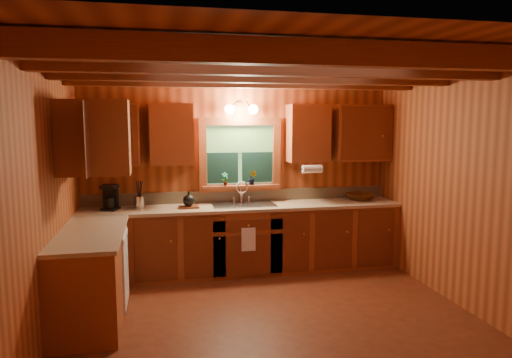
{
  "coord_description": "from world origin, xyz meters",
  "views": [
    {
      "loc": [
        -1.08,
        -4.39,
        2.03
      ],
      "look_at": [
        0.0,
        0.8,
        1.35
      ],
      "focal_mm": 32.75,
      "sensor_mm": 36.0,
      "label": 1
    }
  ],
  "objects": [
    {
      "name": "upper_cabinets",
      "position": [
        -0.56,
        1.42,
        1.84
      ],
      "size": [
        4.19,
        1.77,
        0.78
      ],
      "color": "brown",
      "rests_on": "room"
    },
    {
      "name": "utensil_crock",
      "position": [
        -1.35,
        1.67,
        0.99
      ],
      "size": [
        0.12,
        0.12,
        0.35
      ],
      "rotation": [
        0.0,
        0.0,
        0.18
      ],
      "color": "silver",
      "rests_on": "countertop"
    },
    {
      "name": "window",
      "position": [
        0.0,
        1.87,
        1.53
      ],
      "size": [
        1.12,
        0.08,
        1.0
      ],
      "color": "brown",
      "rests_on": "room"
    },
    {
      "name": "base_cabinets",
      "position": [
        -0.49,
        1.28,
        0.43
      ],
      "size": [
        4.2,
        2.22,
        0.86
      ],
      "color": "brown",
      "rests_on": "ground"
    },
    {
      "name": "potted_plant_right",
      "position": [
        0.16,
        1.81,
        1.24
      ],
      "size": [
        0.13,
        0.12,
        0.2
      ],
      "primitive_type": "imported",
      "rotation": [
        0.0,
        0.0,
        -0.34
      ],
      "color": "#612914",
      "rests_on": "window_sill"
    },
    {
      "name": "countertop",
      "position": [
        -0.48,
        1.29,
        0.88
      ],
      "size": [
        4.2,
        2.24,
        0.04
      ],
      "color": "tan",
      "rests_on": "base_cabinets"
    },
    {
      "name": "window_sill",
      "position": [
        0.0,
        1.82,
        1.12
      ],
      "size": [
        1.06,
        0.14,
        0.04
      ],
      "primitive_type": "cube",
      "color": "brown",
      "rests_on": "room"
    },
    {
      "name": "ceiling_beams",
      "position": [
        0.0,
        0.0,
        2.49
      ],
      "size": [
        4.2,
        2.54,
        0.18
      ],
      "color": "brown",
      "rests_on": "room"
    },
    {
      "name": "cutting_board",
      "position": [
        -0.72,
        1.56,
        0.91
      ],
      "size": [
        0.26,
        0.19,
        0.02
      ],
      "primitive_type": "cube",
      "rotation": [
        0.0,
        0.0,
        0.06
      ],
      "color": "#612914",
      "rests_on": "countertop"
    },
    {
      "name": "room",
      "position": [
        0.0,
        0.0,
        1.3
      ],
      "size": [
        4.2,
        4.2,
        4.2
      ],
      "color": "#5B2916",
      "rests_on": "ground"
    },
    {
      "name": "wall_sconce",
      "position": [
        0.0,
        1.75,
        2.16
      ],
      "size": [
        0.45,
        0.21,
        0.17
      ],
      "color": "black",
      "rests_on": "room"
    },
    {
      "name": "wicker_basket",
      "position": [
        1.68,
        1.66,
        0.95
      ],
      "size": [
        0.49,
        0.49,
        0.09
      ],
      "primitive_type": "imported",
      "rotation": [
        0.0,
        0.0,
        0.32
      ],
      "color": "#48230C",
      "rests_on": "countertop"
    },
    {
      "name": "dish_towel",
      "position": [
        0.0,
        1.26,
        0.52
      ],
      "size": [
        0.18,
        0.01,
        0.3
      ],
      "primitive_type": "cube",
      "color": "white",
      "rests_on": "base_cabinets"
    },
    {
      "name": "sink",
      "position": [
        0.0,
        1.6,
        0.86
      ],
      "size": [
        0.82,
        0.48,
        0.43
      ],
      "color": "silver",
      "rests_on": "countertop"
    },
    {
      "name": "coffee_maker",
      "position": [
        -1.7,
        1.65,
        1.06
      ],
      "size": [
        0.18,
        0.23,
        0.32
      ],
      "rotation": [
        0.0,
        0.0,
        -0.32
      ],
      "color": "black",
      "rests_on": "countertop"
    },
    {
      "name": "teakettle",
      "position": [
        -0.72,
        1.56,
        1.0
      ],
      "size": [
        0.15,
        0.15,
        0.19
      ],
      "rotation": [
        0.0,
        0.0,
        -0.26
      ],
      "color": "black",
      "rests_on": "cutting_board"
    },
    {
      "name": "paper_towel_roll",
      "position": [
        0.92,
        1.53,
        1.37
      ],
      "size": [
        0.27,
        0.11,
        0.11
      ],
      "primitive_type": "cylinder",
      "rotation": [
        0.0,
        1.57,
        0.0
      ],
      "color": "white",
      "rests_on": "upper_cabinets"
    },
    {
      "name": "potted_plant_left",
      "position": [
        -0.22,
        1.79,
        1.23
      ],
      "size": [
        0.11,
        0.09,
        0.19
      ],
      "primitive_type": "imported",
      "rotation": [
        0.0,
        0.0,
        0.21
      ],
      "color": "#612914",
      "rests_on": "window_sill"
    },
    {
      "name": "dishwasher_panel",
      "position": [
        -1.47,
        0.68,
        0.43
      ],
      "size": [
        0.02,
        0.6,
        0.8
      ],
      "primitive_type": "cube",
      "color": "white",
      "rests_on": "base_cabinets"
    },
    {
      "name": "backsplash",
      "position": [
        0.0,
        1.89,
        0.98
      ],
      "size": [
        4.2,
        0.02,
        0.16
      ],
      "primitive_type": "cube",
      "color": "tan",
      "rests_on": "room"
    }
  ]
}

